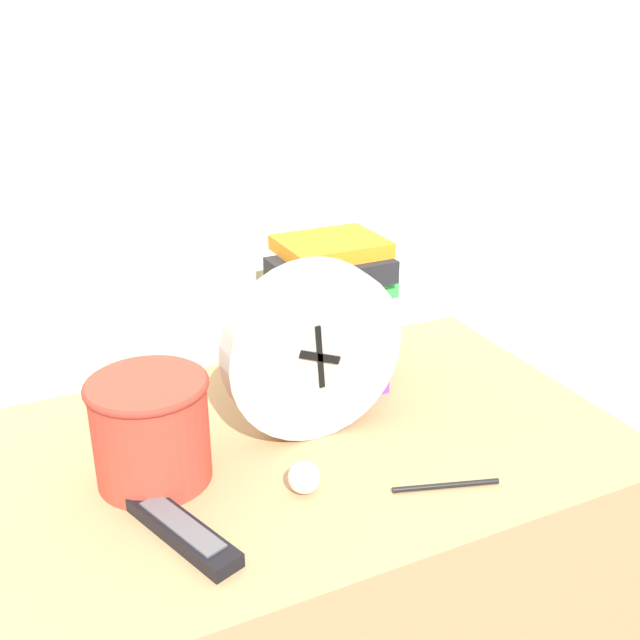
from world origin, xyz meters
TOP-DOWN VIEW (x-y plane):
  - wall_back at (0.00, 0.70)m, footprint 6.00×0.04m
  - desk at (0.00, 0.31)m, footprint 1.10×0.63m
  - desk_clock at (0.07, 0.33)m, footprint 0.29×0.05m
  - book_stack at (0.16, 0.48)m, footprint 0.23×0.19m
  - basket at (-0.19, 0.32)m, footprint 0.17×0.17m
  - tv_remote at (-0.19, 0.17)m, footprint 0.11×0.20m
  - crumpled_paper_ball at (-0.01, 0.19)m, footprint 0.05×0.05m
  - pen at (0.18, 0.11)m, footprint 0.15×0.05m

SIDE VIEW (x-z plane):
  - desk at x=0.00m, z-range 0.00..0.72m
  - pen at x=0.18m, z-range 0.72..0.73m
  - tv_remote at x=-0.19m, z-range 0.72..0.74m
  - crumpled_paper_ball at x=-0.01m, z-range 0.72..0.77m
  - basket at x=-0.19m, z-range 0.73..0.88m
  - book_stack at x=0.16m, z-range 0.71..0.98m
  - desk_clock at x=0.07m, z-range 0.72..1.01m
  - wall_back at x=0.00m, z-range 0.00..2.40m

